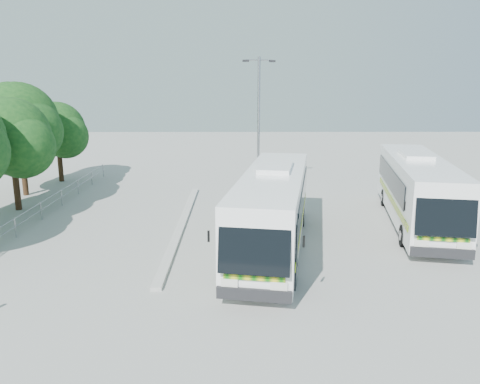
{
  "coord_description": "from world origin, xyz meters",
  "views": [
    {
      "loc": [
        0.61,
        -21.37,
        7.2
      ],
      "look_at": [
        0.73,
        2.15,
        1.73
      ],
      "focal_mm": 35.0,
      "sensor_mm": 36.0,
      "label": 1
    }
  ],
  "objects_px": {
    "tree_far_e": "(58,130)",
    "coach_adjacent": "(417,188)",
    "lamppost": "(259,119)",
    "coach_main": "(273,208)",
    "tree_far_c": "(12,137)",
    "tree_far_d": "(20,122)"
  },
  "relations": [
    {
      "from": "tree_far_c",
      "to": "tree_far_e",
      "type": "xyz_separation_m",
      "value": [
        -0.51,
        8.2,
        -0.37
      ]
    },
    {
      "from": "coach_main",
      "to": "coach_adjacent",
      "type": "height_order",
      "value": "coach_adjacent"
    },
    {
      "from": "tree_far_c",
      "to": "coach_main",
      "type": "height_order",
      "value": "tree_far_c"
    },
    {
      "from": "coach_main",
      "to": "tree_far_e",
      "type": "bearing_deg",
      "value": 144.91
    },
    {
      "from": "coach_adjacent",
      "to": "tree_far_c",
      "type": "bearing_deg",
      "value": -176.8
    },
    {
      "from": "tree_far_c",
      "to": "coach_adjacent",
      "type": "relative_size",
      "value": 0.52
    },
    {
      "from": "coach_main",
      "to": "coach_adjacent",
      "type": "relative_size",
      "value": 1.0
    },
    {
      "from": "tree_far_d",
      "to": "lamppost",
      "type": "relative_size",
      "value": 0.83
    },
    {
      "from": "lamppost",
      "to": "coach_main",
      "type": "bearing_deg",
      "value": -103.48
    },
    {
      "from": "tree_far_e",
      "to": "coach_adjacent",
      "type": "relative_size",
      "value": 0.47
    },
    {
      "from": "tree_far_e",
      "to": "coach_main",
      "type": "height_order",
      "value": "tree_far_e"
    },
    {
      "from": "tree_far_e",
      "to": "coach_adjacent",
      "type": "bearing_deg",
      "value": -26.02
    },
    {
      "from": "tree_far_e",
      "to": "coach_main",
      "type": "relative_size",
      "value": 0.47
    },
    {
      "from": "tree_far_d",
      "to": "lamppost",
      "type": "height_order",
      "value": "lamppost"
    },
    {
      "from": "tree_far_d",
      "to": "coach_adjacent",
      "type": "bearing_deg",
      "value": -15.65
    },
    {
      "from": "tree_far_e",
      "to": "coach_adjacent",
      "type": "height_order",
      "value": "tree_far_e"
    },
    {
      "from": "coach_adjacent",
      "to": "tree_far_d",
      "type": "bearing_deg",
      "value": 174.82
    },
    {
      "from": "tree_far_d",
      "to": "coach_main",
      "type": "bearing_deg",
      "value": -33.61
    },
    {
      "from": "coach_adjacent",
      "to": "lamppost",
      "type": "height_order",
      "value": "lamppost"
    },
    {
      "from": "tree_far_c",
      "to": "coach_main",
      "type": "bearing_deg",
      "value": -24.75
    },
    {
      "from": "tree_far_e",
      "to": "coach_adjacent",
      "type": "xyz_separation_m",
      "value": [
        22.56,
        -11.01,
        -2.01
      ]
    },
    {
      "from": "coach_adjacent",
      "to": "tree_far_e",
      "type": "bearing_deg",
      "value": 164.45
    }
  ]
}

